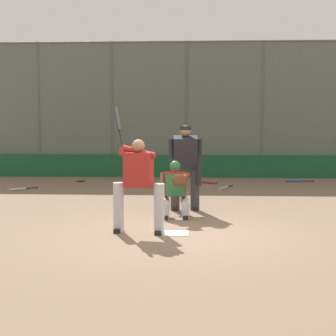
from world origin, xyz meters
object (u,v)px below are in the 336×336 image
(spare_bat_near_backstop, at_px, (208,182))
(batter_at_plate, at_px, (138,182))
(umpire_home, at_px, (185,165))
(spare_bat_by_padding, at_px, (20,189))
(catcher_behind_plate, at_px, (175,188))
(spare_bat_first_base_side, at_px, (296,181))
(fielding_glove_on_dirt, at_px, (80,180))
(spare_bat_third_base_side, at_px, (224,188))

(spare_bat_near_backstop, bearing_deg, batter_at_plate, -67.42)
(umpire_home, relative_size, spare_bat_by_padding, 2.81)
(catcher_behind_plate, relative_size, spare_bat_near_backstop, 1.52)
(spare_bat_by_padding, height_order, spare_bat_first_base_side, same)
(spare_bat_near_backstop, height_order, fielding_glove_on_dirt, fielding_glove_on_dirt)
(batter_at_plate, xyz_separation_m, umpire_home, (-0.76, -2.32, 0.09))
(batter_at_plate, height_order, umpire_home, batter_at_plate)
(batter_at_plate, distance_m, fielding_glove_on_dirt, 7.77)
(catcher_behind_plate, xyz_separation_m, spare_bat_by_padding, (4.40, -3.82, -0.56))
(spare_bat_by_padding, distance_m, spare_bat_first_base_side, 8.16)
(batter_at_plate, relative_size, spare_bat_first_base_side, 2.56)
(umpire_home, height_order, spare_bat_first_base_side, umpire_home)
(fielding_glove_on_dirt, bearing_deg, spare_bat_first_base_side, -177.59)
(spare_bat_third_base_side, distance_m, spare_bat_first_base_side, 2.81)
(catcher_behind_plate, distance_m, fielding_glove_on_dirt, 6.62)
(catcher_behind_plate, relative_size, fielding_glove_on_dirt, 4.14)
(spare_bat_by_padding, distance_m, fielding_glove_on_dirt, 2.34)
(batter_at_plate, height_order, spare_bat_third_base_side, batter_at_plate)
(umpire_home, xyz_separation_m, spare_bat_first_base_side, (-3.27, -5.24, -0.96))
(spare_bat_first_base_side, bearing_deg, fielding_glove_on_dirt, 0.69)
(batter_at_plate, relative_size, fielding_glove_on_dirt, 8.00)
(fielding_glove_on_dirt, bearing_deg, catcher_behind_plate, 118.54)
(spare_bat_near_backstop, bearing_deg, umpire_home, -63.61)
(fielding_glove_on_dirt, bearing_deg, umpire_home, 123.87)
(spare_bat_by_padding, bearing_deg, fielding_glove_on_dirt, -163.49)
(catcher_behind_plate, height_order, fielding_glove_on_dirt, catcher_behind_plate)
(spare_bat_third_base_side, xyz_separation_m, fielding_glove_on_dirt, (4.34, -1.39, 0.02))
(spare_bat_near_backstop, xyz_separation_m, fielding_glove_on_dirt, (3.91, -0.21, 0.02))
(spare_bat_by_padding, height_order, spare_bat_third_base_side, same)
(batter_at_plate, relative_size, umpire_home, 1.21)
(catcher_behind_plate, bearing_deg, umpire_home, -106.59)
(spare_bat_third_base_side, bearing_deg, spare_bat_near_backstop, -132.91)
(spare_bat_near_backstop, relative_size, spare_bat_by_padding, 1.15)
(spare_bat_first_base_side, bearing_deg, batter_at_plate, 60.24)
(umpire_home, relative_size, spare_bat_near_backstop, 2.43)
(catcher_behind_plate, relative_size, spare_bat_by_padding, 1.75)
(spare_bat_first_base_side, bearing_deg, spare_bat_by_padding, 14.35)
(batter_at_plate, bearing_deg, spare_bat_near_backstop, -91.33)
(spare_bat_third_base_side, height_order, fielding_glove_on_dirt, fielding_glove_on_dirt)
(spare_bat_near_backstop, xyz_separation_m, spare_bat_first_base_side, (-2.69, -0.49, 0.00))
(umpire_home, height_order, spare_bat_third_base_side, umpire_home)
(batter_at_plate, distance_m, spare_bat_near_backstop, 7.25)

